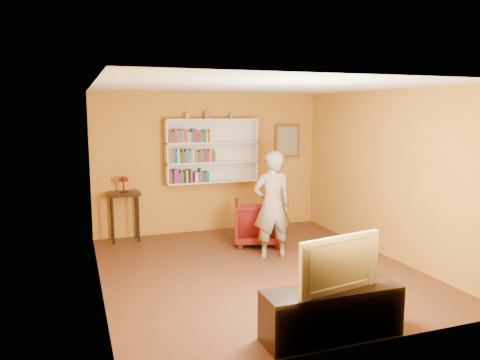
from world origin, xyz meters
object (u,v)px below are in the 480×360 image
object	(u,v)px
console_table	(124,201)
ruby_lustre	(123,181)
bookshelf	(211,151)
tv_cabinet	(332,313)
armchair	(258,222)
television	(333,261)
person	(272,205)

from	to	relation	value
console_table	ruby_lustre	bearing A→B (deg)	-63.43
bookshelf	ruby_lustre	bearing A→B (deg)	-174.61
console_table	tv_cabinet	distance (m)	4.81
armchair	television	size ratio (longest dim) A/B	0.85
person	bookshelf	bearing A→B (deg)	-74.32
bookshelf	person	xyz separation A→B (m)	(0.43, -1.99, -0.73)
television	person	bearing A→B (deg)	68.99
console_table	armchair	xyz separation A→B (m)	(2.22, -1.00, -0.36)
person	television	size ratio (longest dim) A/B	1.71
bookshelf	console_table	bearing A→B (deg)	-174.61
bookshelf	person	size ratio (longest dim) A/B	1.04
bookshelf	ruby_lustre	xyz separation A→B (m)	(-1.69, -0.16, -0.48)
bookshelf	television	size ratio (longest dim) A/B	1.77
armchair	person	bearing A→B (deg)	102.82
console_table	tv_cabinet	size ratio (longest dim) A/B	0.61
console_table	ruby_lustre	size ratio (longest dim) A/B	3.19
ruby_lustre	armchair	distance (m)	2.54
armchair	person	distance (m)	0.96
ruby_lustre	armchair	xyz separation A→B (m)	(2.22, -1.00, -0.72)
television	ruby_lustre	bearing A→B (deg)	99.31
person	console_table	bearing A→B (deg)	-37.28
person	tv_cabinet	xyz separation A→B (m)	(-0.49, -2.67, -0.60)
ruby_lustre	television	bearing A→B (deg)	-70.01
bookshelf	television	bearing A→B (deg)	-90.68
tv_cabinet	television	size ratio (longest dim) A/B	1.47
armchair	television	world-z (taller)	television
bookshelf	ruby_lustre	distance (m)	1.77
bookshelf	tv_cabinet	bearing A→B (deg)	-90.68
console_table	person	world-z (taller)	person
console_table	armchair	distance (m)	2.46
ruby_lustre	tv_cabinet	size ratio (longest dim) A/B	0.19
person	television	world-z (taller)	person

